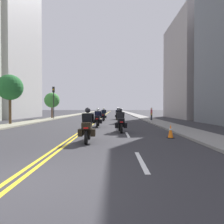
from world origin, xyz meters
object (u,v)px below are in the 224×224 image
at_px(motorcycle_4, 104,116).
at_px(motorcycle_5, 118,115).
at_px(motorcycle_0, 88,128).
at_px(motorcycle_2, 98,119).
at_px(motorcycle_3, 119,117).
at_px(street_tree_1, 52,100).
at_px(street_tree_0, 10,88).
at_px(traffic_cone_0, 171,131).
at_px(traffic_light_near, 54,97).
at_px(motorcycle_1, 120,122).
at_px(pedestrian_0, 151,114).

xyz_separation_m(motorcycle_4, motorcycle_5, (1.82, 3.33, -0.00)).
bearing_deg(motorcycle_4, motorcycle_5, 63.73).
relative_size(motorcycle_0, motorcycle_2, 0.92).
xyz_separation_m(motorcycle_3, street_tree_1, (-9.97, 9.61, 2.12)).
bearing_deg(street_tree_0, motorcycle_4, 36.58).
bearing_deg(traffic_cone_0, street_tree_1, 122.21).
relative_size(traffic_light_near, street_tree_0, 0.97).
bearing_deg(motorcycle_1, motorcycle_0, -116.53).
relative_size(motorcycle_3, motorcycle_5, 1.06).
height_order(motorcycle_0, motorcycle_2, motorcycle_2).
bearing_deg(motorcycle_5, street_tree_0, -137.35).
bearing_deg(motorcycle_3, traffic_light_near, 137.21).
relative_size(motorcycle_3, traffic_light_near, 0.47).
xyz_separation_m(motorcycle_3, street_tree_0, (-10.37, -1.88, 2.86)).
bearing_deg(motorcycle_4, motorcycle_0, -87.38).
bearing_deg(traffic_light_near, motorcycle_0, -68.92).
bearing_deg(motorcycle_5, traffic_cone_0, -82.51).
height_order(motorcycle_2, traffic_cone_0, motorcycle_2).
relative_size(traffic_cone_0, street_tree_0, 0.15).
bearing_deg(motorcycle_2, pedestrian_0, 52.80).
height_order(motorcycle_2, motorcycle_5, motorcycle_5).
height_order(motorcycle_4, traffic_light_near, traffic_light_near).
xyz_separation_m(motorcycle_3, traffic_cone_0, (2.44, -10.08, -0.30)).
distance_m(motorcycle_2, motorcycle_5, 11.84).
bearing_deg(motorcycle_1, traffic_cone_0, -48.16).
height_order(motorcycle_2, street_tree_0, street_tree_0).
xyz_separation_m(motorcycle_0, motorcycle_3, (1.79, 11.38, 0.01)).
bearing_deg(motorcycle_3, motorcycle_1, -93.94).
height_order(motorcycle_1, traffic_light_near, traffic_light_near).
xyz_separation_m(motorcycle_5, street_tree_0, (-10.34, -9.65, 2.86)).
distance_m(motorcycle_1, traffic_light_near, 17.78).
relative_size(motorcycle_1, motorcycle_4, 0.95).
distance_m(motorcycle_2, motorcycle_3, 4.37).
bearing_deg(traffic_light_near, motorcycle_5, 1.00).
height_order(motorcycle_1, motorcycle_3, motorcycle_3).
bearing_deg(motorcycle_1, traffic_light_near, 117.47).
height_order(motorcycle_0, traffic_light_near, traffic_light_near).
distance_m(motorcycle_2, pedestrian_0, 9.72).
bearing_deg(motorcycle_2, motorcycle_3, 64.37).
relative_size(motorcycle_3, pedestrian_0, 1.32).
bearing_deg(street_tree_1, motorcycle_1, -60.13).
height_order(motorcycle_4, street_tree_0, street_tree_0).
height_order(motorcycle_2, motorcycle_4, motorcycle_4).
bearing_deg(street_tree_0, motorcycle_5, 43.02).
bearing_deg(motorcycle_1, pedestrian_0, 66.62).
relative_size(motorcycle_1, traffic_cone_0, 2.83).
distance_m(motorcycle_0, pedestrian_0, 16.24).
bearing_deg(motorcycle_2, motorcycle_5, 81.25).
distance_m(motorcycle_4, motorcycle_5, 3.80).
relative_size(motorcycle_4, traffic_light_near, 0.47).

